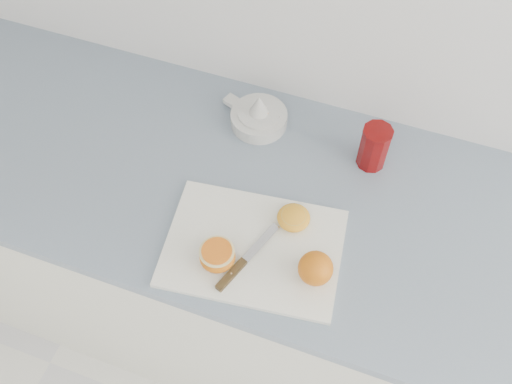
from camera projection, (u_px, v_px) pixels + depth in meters
counter at (287, 282)px, 1.65m from camera, size 2.28×0.64×0.89m
cutting_board at (253, 248)px, 1.21m from camera, size 0.40×0.31×0.01m
whole_orange at (316, 268)px, 1.14m from camera, size 0.07×0.07×0.07m
half_orange at (217, 256)px, 1.17m from camera, size 0.07×0.07×0.05m
squeezed_shell at (294, 218)px, 1.23m from camera, size 0.07×0.07×0.03m
paring_knife at (237, 269)px, 1.17m from camera, size 0.08×0.19×0.01m
citrus_juicer at (258, 116)px, 1.39m from camera, size 0.17×0.14×0.09m
red_tumbler at (374, 148)px, 1.30m from camera, size 0.07×0.07×0.11m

